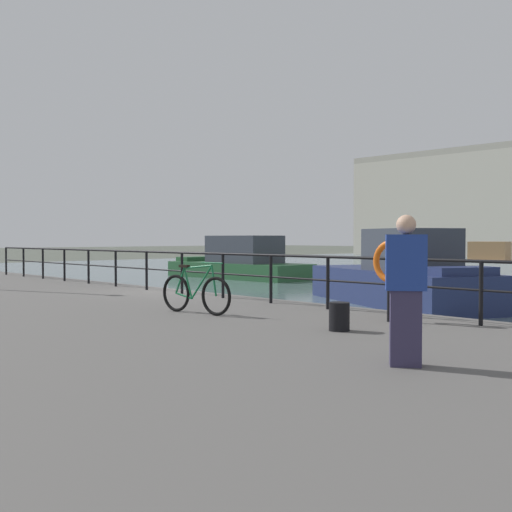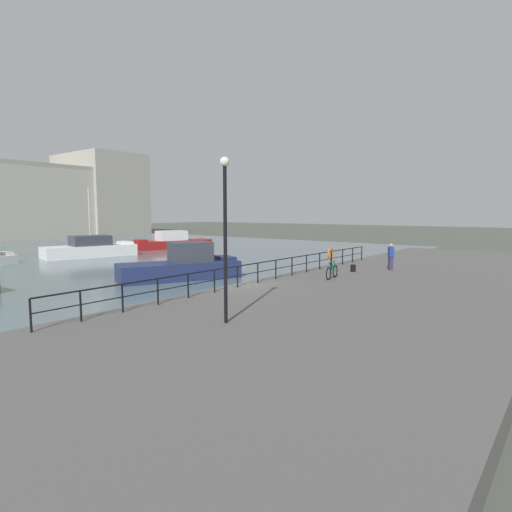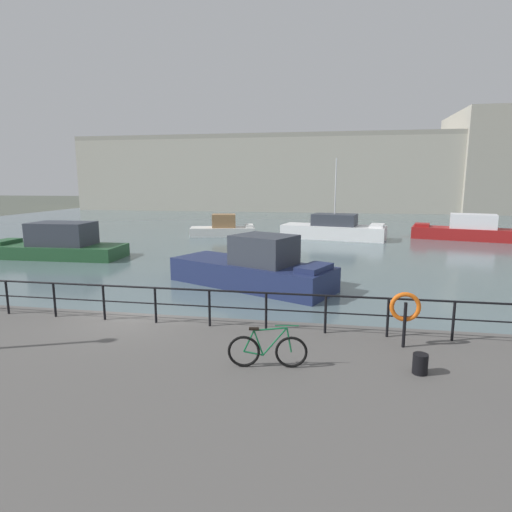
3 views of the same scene
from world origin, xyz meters
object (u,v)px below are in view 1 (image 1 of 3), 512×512
(mooring_bollard, at_px, (339,317))
(life_ring_stand, at_px, (391,265))
(standing_person, at_px, (406,289))
(moored_small_launch, at_px, (489,263))
(moored_white_yacht, at_px, (401,278))
(parked_bicycle, at_px, (195,293))
(moored_red_daysailer, at_px, (240,262))

(mooring_bollard, height_order, life_ring_stand, life_ring_stand)
(life_ring_stand, bearing_deg, standing_person, -52.89)
(moored_small_launch, distance_m, mooring_bollard, 29.67)
(moored_white_yacht, distance_m, life_ring_stand, 9.69)
(moored_white_yacht, xyz_separation_m, parked_bicycle, (2.06, -9.88, 0.25))
(parked_bicycle, bearing_deg, mooring_bollard, -3.45)
(moored_small_launch, distance_m, parked_bicycle, 28.82)
(moored_small_launch, relative_size, moored_red_daysailer, 0.70)
(moored_white_yacht, xyz_separation_m, standing_person, (7.55, -11.17, 0.73))
(parked_bicycle, bearing_deg, standing_person, -21.09)
(moored_red_daysailer, bearing_deg, moored_small_launch, -123.03)
(parked_bicycle, bearing_deg, moored_red_daysailer, 128.23)
(parked_bicycle, distance_m, mooring_bollard, 3.29)
(moored_red_daysailer, xyz_separation_m, parked_bicycle, (15.77, -15.16, 0.26))
(mooring_bollard, bearing_deg, parked_bicycle, -175.56)
(moored_red_daysailer, relative_size, parked_bicycle, 4.91)
(moored_white_yacht, height_order, mooring_bollard, moored_white_yacht)
(moored_red_daysailer, distance_m, moored_white_yacht, 14.69)
(moored_red_daysailer, xyz_separation_m, mooring_bollard, (19.04, -14.91, 0.09))
(life_ring_stand, bearing_deg, moored_white_yacht, 122.86)
(moored_red_daysailer, xyz_separation_m, moored_white_yacht, (13.70, -5.29, 0.01))
(life_ring_stand, bearing_deg, moored_red_daysailer, 144.73)
(parked_bicycle, relative_size, life_ring_stand, 1.26)
(moored_small_launch, xyz_separation_m, mooring_bollard, (11.35, -27.41, 0.27))
(moored_white_yacht, bearing_deg, mooring_bollard, -35.80)
(moored_white_yacht, distance_m, parked_bicycle, 10.09)
(moored_small_launch, bearing_deg, standing_person, -77.83)
(moored_small_launch, distance_m, life_ring_stand, 28.25)
(moored_white_yacht, relative_size, life_ring_stand, 5.87)
(standing_person, bearing_deg, moored_red_daysailer, 14.82)
(parked_bicycle, xyz_separation_m, standing_person, (5.49, -1.29, 0.47))
(moored_red_daysailer, bearing_deg, mooring_bollard, 140.54)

